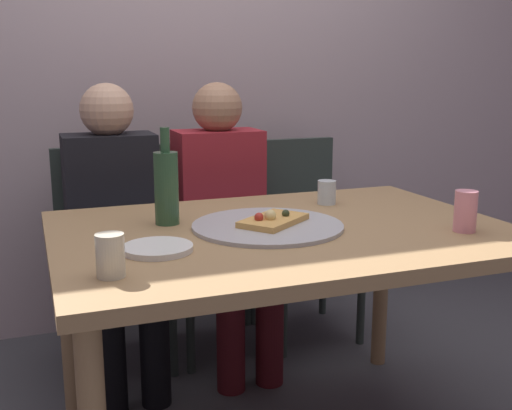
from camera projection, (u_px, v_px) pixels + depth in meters
name	position (u px, v px, depth m)	size (l,w,h in m)	color
back_wall	(180.00, 52.00, 2.90)	(6.00, 0.10, 2.60)	#B29EA3
dining_table	(284.00, 253.00, 1.87)	(1.36, 0.96, 0.75)	#99754C
pizza_tray	(268.00, 226.00, 1.85)	(0.46, 0.46, 0.01)	#ADADB2
pizza_slice_last	(273.00, 220.00, 1.85)	(0.25, 0.24, 0.05)	tan
wine_bottle	(166.00, 186.00, 1.87)	(0.07, 0.07, 0.30)	#2D5133
tumbler_near	(110.00, 256.00, 1.40)	(0.07, 0.07, 0.10)	beige
tumbler_far	(327.00, 192.00, 2.17)	(0.07, 0.07, 0.08)	silver
soda_can	(465.00, 211.00, 1.80)	(0.07, 0.07, 0.12)	pink
plate_stack	(158.00, 248.00, 1.61)	(0.19, 0.19, 0.02)	white
chair_left	(112.00, 241.00, 2.57)	(0.44, 0.44, 0.90)	#2D3833
chair_middle	(215.00, 232.00, 2.73)	(0.44, 0.44, 0.90)	#2D3833
chair_right	(299.00, 224.00, 2.87)	(0.44, 0.44, 0.90)	#2D3833
guest_in_sweater	(115.00, 220.00, 2.41)	(0.36, 0.56, 1.17)	black
guest_in_beanie	(225.00, 211.00, 2.56)	(0.36, 0.56, 1.17)	maroon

